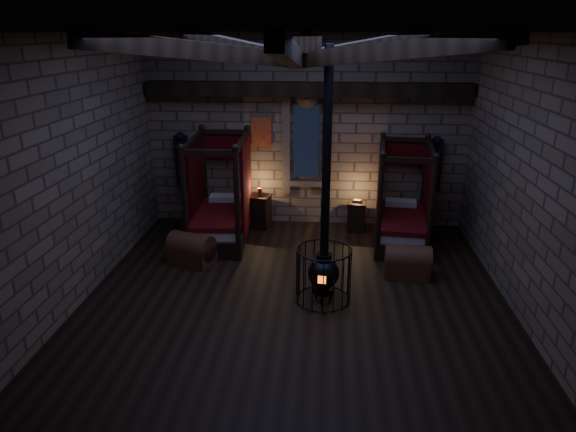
# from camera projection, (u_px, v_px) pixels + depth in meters

# --- Properties ---
(room) EXTENTS (7.02, 7.02, 4.29)m
(room) POSITION_uv_depth(u_px,v_px,m) (298.00, 65.00, 7.55)
(room) COLOR black
(room) RESTS_ON ground
(bed_left) EXTENTS (1.20, 2.14, 2.19)m
(bed_left) POSITION_uv_depth(u_px,v_px,m) (221.00, 215.00, 10.86)
(bed_left) COLOR black
(bed_left) RESTS_ON ground
(bed_right) EXTENTS (1.23, 2.07, 2.07)m
(bed_right) POSITION_uv_depth(u_px,v_px,m) (401.00, 219.00, 10.69)
(bed_right) COLOR black
(bed_right) RESTS_ON ground
(trunk_left) EXTENTS (0.96, 0.78, 0.61)m
(trunk_left) POSITION_uv_depth(u_px,v_px,m) (191.00, 250.00, 9.82)
(trunk_left) COLOR brown
(trunk_left) RESTS_ON ground
(trunk_right) EXTENTS (0.85, 0.58, 0.60)m
(trunk_right) POSITION_uv_depth(u_px,v_px,m) (408.00, 262.00, 9.30)
(trunk_right) COLOR brown
(trunk_right) RESTS_ON ground
(nightstand_left) EXTENTS (0.56, 0.55, 0.93)m
(nightstand_left) POSITION_uv_depth(u_px,v_px,m) (260.00, 211.00, 11.56)
(nightstand_left) COLOR black
(nightstand_left) RESTS_ON ground
(nightstand_right) EXTENTS (0.47, 0.45, 0.72)m
(nightstand_right) POSITION_uv_depth(u_px,v_px,m) (357.00, 216.00, 11.38)
(nightstand_right) COLOR black
(nightstand_right) RESTS_ON ground
(stove) EXTENTS (0.91, 0.91, 4.05)m
(stove) POSITION_uv_depth(u_px,v_px,m) (324.00, 268.00, 8.32)
(stove) COLOR black
(stove) RESTS_ON ground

